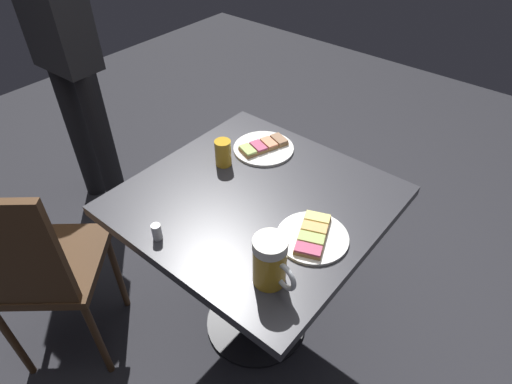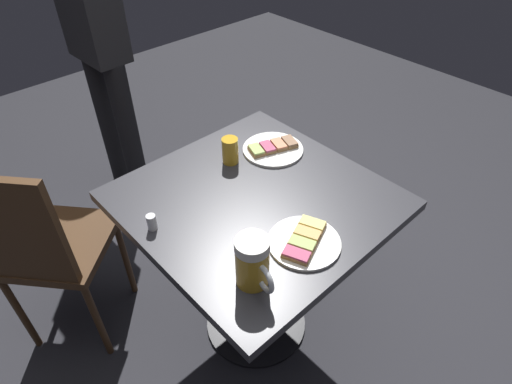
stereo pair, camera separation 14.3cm
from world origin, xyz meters
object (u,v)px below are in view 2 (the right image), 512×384
at_px(plate_near, 273,148).
at_px(plate_far, 304,241).
at_px(salt_shaker, 152,222).
at_px(beer_mug, 253,262).
at_px(beer_glass_small, 230,151).
at_px(patron_standing, 98,43).
at_px(cafe_chair, 44,246).

height_order(plate_near, plate_far, same).
bearing_deg(plate_near, plate_far, 146.25).
distance_m(plate_near, salt_shaker, 0.57).
bearing_deg(beer_mug, beer_glass_small, -34.05).
bearing_deg(plate_near, beer_glass_small, 71.48).
relative_size(plate_far, salt_shaker, 4.07).
xyz_separation_m(beer_glass_small, patron_standing, (1.03, -0.03, 0.10)).
bearing_deg(plate_far, patron_standing, -5.25).
bearing_deg(plate_far, salt_shaker, 39.23).
bearing_deg(salt_shaker, cafe_chair, 32.28).
bearing_deg(beer_glass_small, plate_near, -108.52).
bearing_deg(plate_near, beer_mug, 130.35).
relative_size(plate_near, beer_mug, 1.48).
relative_size(plate_near, beer_glass_small, 2.33).
bearing_deg(cafe_chair, plate_near, 26.28).
height_order(cafe_chair, patron_standing, patron_standing).
bearing_deg(beer_glass_small, salt_shaker, 104.10).
relative_size(beer_mug, beer_glass_small, 1.57).
distance_m(plate_far, beer_mug, 0.22).
bearing_deg(salt_shaker, beer_glass_small, -75.90).
distance_m(beer_glass_small, salt_shaker, 0.42).
xyz_separation_m(plate_near, beer_mug, (-0.41, 0.48, 0.07)).
height_order(plate_near, beer_mug, beer_mug).
height_order(beer_mug, salt_shaker, beer_mug).
height_order(plate_far, salt_shaker, salt_shaker).
height_order(beer_glass_small, cafe_chair, cafe_chair).
relative_size(cafe_chair, patron_standing, 0.61).
height_order(plate_near, salt_shaker, salt_shaker).
xyz_separation_m(plate_far, salt_shaker, (0.36, 0.30, 0.02)).
height_order(plate_far, beer_mug, beer_mug).
bearing_deg(cafe_chair, beer_mug, -16.48).
xyz_separation_m(plate_near, patron_standing, (1.08, 0.14, 0.14)).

